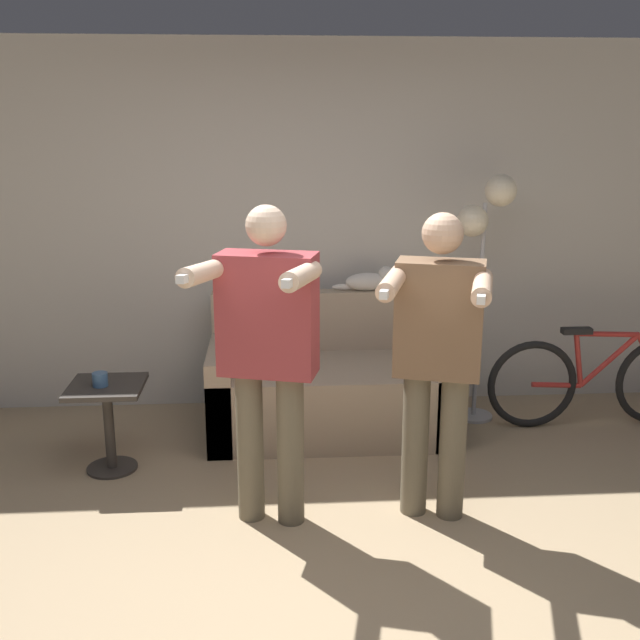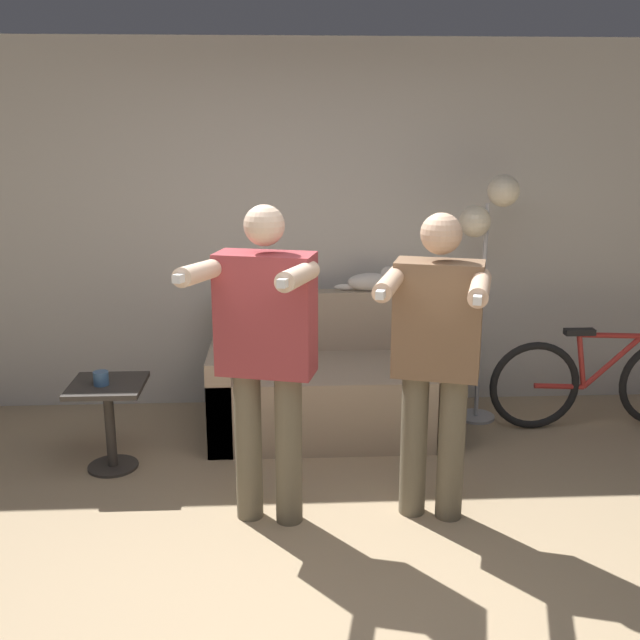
{
  "view_description": "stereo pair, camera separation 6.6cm",
  "coord_description": "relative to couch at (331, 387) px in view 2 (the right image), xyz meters",
  "views": [
    {
      "loc": [
        -0.24,
        -2.81,
        2.05
      ],
      "look_at": [
        0.04,
        1.35,
        0.94
      ],
      "focal_mm": 42.0,
      "sensor_mm": 36.0,
      "label": 1
    },
    {
      "loc": [
        -0.17,
        -2.81,
        2.05
      ],
      "look_at": [
        0.04,
        1.35,
        0.94
      ],
      "focal_mm": 42.0,
      "sensor_mm": 36.0,
      "label": 2
    }
  ],
  "objects": [
    {
      "name": "cat",
      "position": [
        0.32,
        0.33,
        0.67
      ],
      "size": [
        0.44,
        0.12,
        0.17
      ],
      "color": "silver",
      "rests_on": "couch"
    },
    {
      "name": "wall_back",
      "position": [
        -0.14,
        0.56,
        1.0
      ],
      "size": [
        10.0,
        0.05,
        2.6
      ],
      "color": "beige",
      "rests_on": "ground_plane"
    },
    {
      "name": "person_right",
      "position": [
        0.45,
        -1.21,
        0.64
      ],
      "size": [
        0.63,
        0.77,
        1.62
      ],
      "rotation": [
        0.0,
        0.0,
        -0.3
      ],
      "color": "#6B604C",
      "rests_on": "ground_plane"
    },
    {
      "name": "ground_plane",
      "position": [
        -0.14,
        -1.96,
        -0.3
      ],
      "size": [
        16.0,
        16.0,
        0.0
      ],
      "primitive_type": "plane",
      "color": "tan"
    },
    {
      "name": "person_left",
      "position": [
        -0.41,
        -1.21,
        0.67
      ],
      "size": [
        0.66,
        0.77,
        1.66
      ],
      "rotation": [
        0.0,
        0.0,
        -0.26
      ],
      "color": "#6B604C",
      "rests_on": "ground_plane"
    },
    {
      "name": "floor_lamp",
      "position": [
        1.05,
        0.13,
        1.06
      ],
      "size": [
        0.39,
        0.26,
        1.71
      ],
      "color": "#B2B2B7",
      "rests_on": "ground_plane"
    },
    {
      "name": "bicycle",
      "position": [
        1.83,
        -0.07,
        0.03
      ],
      "size": [
        1.52,
        0.07,
        0.7
      ],
      "color": "black",
      "rests_on": "ground_plane"
    },
    {
      "name": "side_table",
      "position": [
        -1.37,
        -0.54,
        0.09
      ],
      "size": [
        0.43,
        0.43,
        0.54
      ],
      "color": "#38332D",
      "rests_on": "ground_plane"
    },
    {
      "name": "cup",
      "position": [
        -1.39,
        -0.56,
        0.29
      ],
      "size": [
        0.09,
        0.09,
        0.08
      ],
      "color": "#3D6693",
      "rests_on": "side_table"
    },
    {
      "name": "couch",
      "position": [
        0.0,
        0.0,
        0.0
      ],
      "size": [
        1.6,
        0.86,
        0.89
      ],
      "color": "tan",
      "rests_on": "ground_plane"
    }
  ]
}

